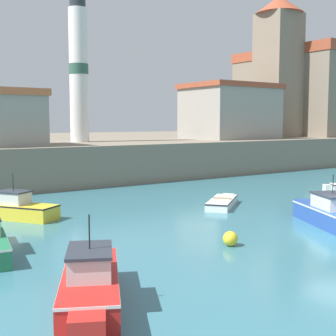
% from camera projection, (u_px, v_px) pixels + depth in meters
% --- Properties ---
extents(quay_seawall, '(120.00, 40.00, 3.07)m').
position_uv_depth(quay_seawall, '(35.00, 152.00, 51.54)').
color(quay_seawall, gray).
rests_on(quay_seawall, ground).
extents(motorboat_yellow_2, '(3.65, 4.58, 2.29)m').
position_uv_depth(motorboat_yellow_2, '(15.00, 208.00, 23.48)').
color(motorboat_yellow_2, yellow).
rests_on(motorboat_yellow_2, ground).
extents(dinghy_white_3, '(3.96, 3.49, 0.52)m').
position_uv_depth(dinghy_white_3, '(222.00, 202.00, 26.84)').
color(dinghy_white_3, white).
rests_on(dinghy_white_3, ground).
extents(motorboat_blue_4, '(3.82, 6.14, 2.41)m').
position_uv_depth(motorboat_blue_4, '(333.00, 214.00, 21.70)').
color(motorboat_blue_4, '#284C9E').
rests_on(motorboat_blue_4, ground).
extents(motorboat_red_6, '(3.41, 5.27, 2.47)m').
position_uv_depth(motorboat_red_6, '(90.00, 285.00, 12.25)').
color(motorboat_red_6, red).
rests_on(motorboat_red_6, ground).
extents(mooring_buoy, '(0.59, 0.59, 0.59)m').
position_uv_depth(mooring_buoy, '(230.00, 239.00, 18.26)').
color(mooring_buoy, yellow).
rests_on(mooring_buoy, ground).
extents(church, '(15.17, 15.94, 16.12)m').
position_uv_depth(church, '(299.00, 89.00, 59.55)').
color(church, gray).
rests_on(church, quay_seawall).
extents(lighthouse, '(1.67, 1.67, 13.52)m').
position_uv_depth(lighthouse, '(79.00, 66.00, 40.67)').
color(lighthouse, silver).
rests_on(lighthouse, quay_seawall).
extents(harbor_shed_mid_row, '(8.96, 7.15, 5.64)m').
position_uv_depth(harbor_shed_mid_row, '(230.00, 111.00, 48.55)').
color(harbor_shed_mid_row, gray).
rests_on(harbor_shed_mid_row, quay_seawall).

